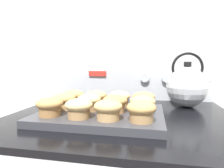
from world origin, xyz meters
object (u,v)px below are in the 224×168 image
object	(u,v)px
muffin_r2_c0	(74,97)
muffin_r0_c0	(50,106)
muffin_r1_c3	(143,104)
muffin_r1_c2	(115,103)
muffin_r1_c0	(64,101)
muffin_r2_c2	(119,98)
muffin_r2_c3	(144,99)
muffin_r1_c1	(89,102)
muffin_r2_c1	(96,97)
muffin_r0_c3	(141,111)
muffin_r0_c1	(79,108)
muffin_pan	(101,115)
tea_kettle	(187,86)
muffin_r0_c2	(108,109)

from	to	relation	value
muffin_r2_c0	muffin_r0_c0	bearing A→B (deg)	-91.39
muffin_r1_c3	muffin_r1_c2	bearing A→B (deg)	-178.63
muffin_r1_c0	muffin_r2_c2	size ratio (longest dim) A/B	1.00
muffin_r2_c0	muffin_r2_c3	distance (m)	0.26
muffin_r1_c1	muffin_r2_c2	world-z (taller)	same
muffin_r2_c0	muffin_r2_c1	xyz separation A→B (m)	(0.09, 0.00, 0.00)
muffin_r0_c0	muffin_r1_c3	bearing A→B (deg)	17.57
muffin_r1_c0	muffin_r2_c1	size ratio (longest dim) A/B	1.00
muffin_r0_c0	muffin_r2_c3	size ratio (longest dim) A/B	1.00
muffin_r0_c3	muffin_r1_c0	distance (m)	0.28
muffin_r1_c0	muffin_r1_c3	distance (m)	0.26
muffin_r0_c1	muffin_r1_c2	bearing A→B (deg)	44.83
muffin_r2_c3	muffin_r1_c1	bearing A→B (deg)	-153.92
muffin_r1_c0	muffin_r1_c1	world-z (taller)	same
muffin_r1_c2	muffin_r2_c3	bearing A→B (deg)	46.32
muffin_r0_c1	muffin_r1_c3	xyz separation A→B (m)	(0.17, 0.09, 0.00)
muffin_pan	tea_kettle	bearing A→B (deg)	38.06
muffin_r1_c3	muffin_r1_c1	bearing A→B (deg)	179.01
muffin_pan	muffin_r0_c1	size ratio (longest dim) A/B	4.97
muffin_r1_c2	muffin_r2_c3	xyz separation A→B (m)	(0.09, 0.09, 0.00)
muffin_pan	muffin_r2_c2	world-z (taller)	muffin_r2_c2
muffin_r1_c2	muffin_r2_c1	size ratio (longest dim) A/B	1.00
muffin_r0_c2	muffin_r1_c0	size ratio (longest dim) A/B	1.00
muffin_r1_c0	muffin_pan	bearing A→B (deg)	-1.26
muffin_r2_c3	muffin_r0_c1	bearing A→B (deg)	-134.42
muffin_pan	muffin_r2_c0	world-z (taller)	muffin_r2_c0
muffin_r1_c2	muffin_r2_c3	world-z (taller)	same
muffin_r0_c3	muffin_r0_c0	bearing A→B (deg)	179.10
muffin_r2_c1	muffin_r2_c3	world-z (taller)	same
muffin_r2_c3	muffin_r0_c2	bearing A→B (deg)	-116.36
muffin_pan	muffin_r0_c2	xyz separation A→B (m)	(0.04, -0.09, 0.04)
muffin_r0_c3	muffin_r1_c1	size ratio (longest dim) A/B	1.00
muffin_r0_c0	muffin_r0_c2	xyz separation A→B (m)	(0.18, -0.01, 0.00)
muffin_r2_c2	tea_kettle	world-z (taller)	tea_kettle
muffin_r0_c2	muffin_r2_c3	xyz separation A→B (m)	(0.09, 0.18, 0.00)
muffin_r0_c3	muffin_r1_c2	distance (m)	0.12
muffin_pan	muffin_r0_c0	size ratio (longest dim) A/B	4.97
muffin_r1_c0	muffin_r1_c2	xyz separation A→B (m)	(0.18, -0.01, 0.00)
muffin_r0_c2	muffin_r1_c2	bearing A→B (deg)	88.58
muffin_r2_c2	muffin_r2_c3	size ratio (longest dim) A/B	1.00
muffin_r0_c0	muffin_r2_c0	xyz separation A→B (m)	(0.00, 0.17, 0.00)
muffin_r0_c1	muffin_r2_c2	world-z (taller)	same
muffin_r0_c1	muffin_r0_c3	bearing A→B (deg)	0.09
muffin_r2_c1	muffin_pan	bearing A→B (deg)	-63.85
muffin_r0_c3	muffin_r2_c2	distance (m)	0.20
muffin_r1_c2	muffin_r2_c0	size ratio (longest dim) A/B	1.00
muffin_r2_c1	tea_kettle	xyz separation A→B (m)	(0.34, 0.15, 0.03)
muffin_r0_c3	muffin_r2_c1	distance (m)	0.25
muffin_r2_c0	muffin_r0_c3	bearing A→B (deg)	-33.70
muffin_r1_c1	muffin_r2_c3	size ratio (longest dim) A/B	1.00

